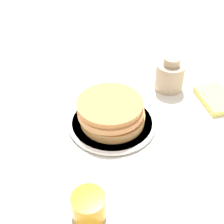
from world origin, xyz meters
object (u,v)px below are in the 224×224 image
plate (112,122)px  pancake_stack (111,112)px  cream_jug (170,75)px  juice_glass (89,206)px

plate → pancake_stack: size_ratio=1.29×
pancake_stack → cream_jug: (0.11, -0.24, 0.00)m
plate → cream_jug: cream_jug is taller
pancake_stack → juice_glass: pancake_stack is taller
plate → cream_jug: 0.27m
plate → pancake_stack: 0.04m
plate → juice_glass: 0.30m
plate → pancake_stack: (-0.00, 0.00, 0.04)m
plate → juice_glass: (-0.26, 0.15, 0.03)m
pancake_stack → cream_jug: cream_jug is taller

